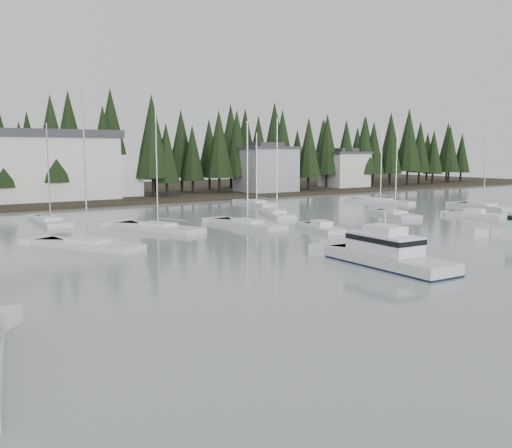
{
  "coord_description": "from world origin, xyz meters",
  "views": [
    {
      "loc": [
        -26.67,
        -10.62,
        8.12
      ],
      "look_at": [
        -2.0,
        25.59,
        2.5
      ],
      "focal_mm": 40.0,
      "sensor_mm": 36.0,
      "label": 1
    }
  ],
  "objects_px": {
    "sailboat_1": "(88,247)",
    "sailboat_2": "(380,203)",
    "sailboat_6": "(51,223)",
    "sailboat_7": "(248,226)",
    "runabout_2": "(475,216)",
    "harbor_inn": "(48,166)",
    "cabin_cruiser_center": "(388,257)",
    "house_east_a": "(266,168)",
    "sailboat_9": "(277,215)",
    "sailboat_4": "(158,229)",
    "runabout_1": "(321,229)",
    "sailboat_8": "(395,216)",
    "sailboat_3": "(257,205)",
    "house_east_b": "(344,169)",
    "sailboat_5": "(483,208)"
  },
  "relations": [
    {
      "from": "sailboat_1",
      "to": "sailboat_7",
      "type": "relative_size",
      "value": 1.17
    },
    {
      "from": "house_east_b",
      "to": "harbor_inn",
      "type": "distance_m",
      "value": 61.02
    },
    {
      "from": "sailboat_7",
      "to": "sailboat_2",
      "type": "bearing_deg",
      "value": -76.45
    },
    {
      "from": "sailboat_8",
      "to": "runabout_2",
      "type": "bearing_deg",
      "value": -107.47
    },
    {
      "from": "cabin_cruiser_center",
      "to": "runabout_1",
      "type": "distance_m",
      "value": 18.33
    },
    {
      "from": "sailboat_1",
      "to": "runabout_1",
      "type": "xyz_separation_m",
      "value": [
        23.21,
        -3.18,
        0.06
      ]
    },
    {
      "from": "sailboat_3",
      "to": "sailboat_1",
      "type": "bearing_deg",
      "value": 132.12
    },
    {
      "from": "harbor_inn",
      "to": "sailboat_7",
      "type": "distance_m",
      "value": 43.35
    },
    {
      "from": "sailboat_1",
      "to": "sailboat_6",
      "type": "xyz_separation_m",
      "value": [
        1.81,
        18.71,
        -0.01
      ]
    },
    {
      "from": "sailboat_4",
      "to": "runabout_2",
      "type": "distance_m",
      "value": 39.3
    },
    {
      "from": "cabin_cruiser_center",
      "to": "sailboat_7",
      "type": "relative_size",
      "value": 0.88
    },
    {
      "from": "sailboat_2",
      "to": "sailboat_8",
      "type": "distance_m",
      "value": 18.48
    },
    {
      "from": "house_east_b",
      "to": "sailboat_4",
      "type": "height_order",
      "value": "sailboat_4"
    },
    {
      "from": "harbor_inn",
      "to": "cabin_cruiser_center",
      "type": "bearing_deg",
      "value": -84.35
    },
    {
      "from": "sailboat_9",
      "to": "house_east_a",
      "type": "bearing_deg",
      "value": -14.07
    },
    {
      "from": "cabin_cruiser_center",
      "to": "sailboat_5",
      "type": "distance_m",
      "value": 47.14
    },
    {
      "from": "sailboat_4",
      "to": "sailboat_6",
      "type": "distance_m",
      "value": 14.25
    },
    {
      "from": "sailboat_3",
      "to": "sailboat_6",
      "type": "relative_size",
      "value": 0.96
    },
    {
      "from": "house_east_b",
      "to": "sailboat_6",
      "type": "bearing_deg",
      "value": -160.07
    },
    {
      "from": "house_east_b",
      "to": "sailboat_6",
      "type": "distance_m",
      "value": 72.31
    },
    {
      "from": "runabout_2",
      "to": "sailboat_8",
      "type": "bearing_deg",
      "value": 40.12
    },
    {
      "from": "sailboat_8",
      "to": "sailboat_9",
      "type": "xyz_separation_m",
      "value": [
        -12.15,
        8.51,
        0.02
      ]
    },
    {
      "from": "sailboat_7",
      "to": "runabout_2",
      "type": "bearing_deg",
      "value": -112.4
    },
    {
      "from": "runabout_2",
      "to": "house_east_b",
      "type": "bearing_deg",
      "value": -37.07
    },
    {
      "from": "runabout_1",
      "to": "sailboat_3",
      "type": "bearing_deg",
      "value": -9.37
    },
    {
      "from": "runabout_1",
      "to": "runabout_2",
      "type": "relative_size",
      "value": 0.98
    },
    {
      "from": "cabin_cruiser_center",
      "to": "sailboat_6",
      "type": "xyz_separation_m",
      "value": [
        -13.36,
        38.36,
        -0.61
      ]
    },
    {
      "from": "sailboat_8",
      "to": "sailboat_7",
      "type": "bearing_deg",
      "value": 104.32
    },
    {
      "from": "harbor_inn",
      "to": "sailboat_3",
      "type": "bearing_deg",
      "value": -41.4
    },
    {
      "from": "sailboat_1",
      "to": "sailboat_2",
      "type": "distance_m",
      "value": 53.85
    },
    {
      "from": "sailboat_8",
      "to": "house_east_a",
      "type": "bearing_deg",
      "value": 8.85
    },
    {
      "from": "sailboat_4",
      "to": "sailboat_6",
      "type": "relative_size",
      "value": 1.16
    },
    {
      "from": "harbor_inn",
      "to": "sailboat_6",
      "type": "relative_size",
      "value": 2.5
    },
    {
      "from": "sailboat_6",
      "to": "sailboat_8",
      "type": "height_order",
      "value": "sailboat_6"
    },
    {
      "from": "sailboat_9",
      "to": "cabin_cruiser_center",
      "type": "bearing_deg",
      "value": 176.94
    },
    {
      "from": "sailboat_7",
      "to": "harbor_inn",
      "type": "bearing_deg",
      "value": 7.42
    },
    {
      "from": "house_east_a",
      "to": "sailboat_9",
      "type": "bearing_deg",
      "value": -123.16
    },
    {
      "from": "sailboat_2",
      "to": "house_east_b",
      "type": "bearing_deg",
      "value": -47.25
    },
    {
      "from": "harbor_inn",
      "to": "sailboat_7",
      "type": "xyz_separation_m",
      "value": [
        10.04,
        -41.78,
        -5.72
      ]
    },
    {
      "from": "harbor_inn",
      "to": "sailboat_9",
      "type": "height_order",
      "value": "sailboat_9"
    },
    {
      "from": "runabout_1",
      "to": "harbor_inn",
      "type": "bearing_deg",
      "value": 28.09
    },
    {
      "from": "sailboat_3",
      "to": "sailboat_7",
      "type": "xyz_separation_m",
      "value": [
        -14.76,
        -19.91,
        -0.0
      ]
    },
    {
      "from": "sailboat_6",
      "to": "sailboat_8",
      "type": "xyz_separation_m",
      "value": [
        37.64,
        -17.09,
        0.0
      ]
    },
    {
      "from": "house_east_a",
      "to": "harbor_inn",
      "type": "bearing_deg",
      "value": 173.64
    },
    {
      "from": "cabin_cruiser_center",
      "to": "sailboat_9",
      "type": "distance_m",
      "value": 32.15
    },
    {
      "from": "sailboat_9",
      "to": "sailboat_4",
      "type": "bearing_deg",
      "value": 119.9
    },
    {
      "from": "sailboat_4",
      "to": "sailboat_6",
      "type": "bearing_deg",
      "value": 12.81
    },
    {
      "from": "house_east_a",
      "to": "runabout_1",
      "type": "relative_size",
      "value": 1.54
    },
    {
      "from": "sailboat_2",
      "to": "runabout_1",
      "type": "bearing_deg",
      "value": 109.44
    },
    {
      "from": "house_east_a",
      "to": "sailboat_7",
      "type": "relative_size",
      "value": 0.89
    }
  ]
}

